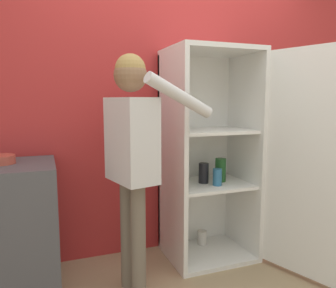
% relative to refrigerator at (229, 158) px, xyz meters
% --- Properties ---
extents(wall_back, '(7.00, 0.06, 2.55)m').
position_rel_refrigerator_xyz_m(wall_back, '(-0.32, 0.43, 0.44)').
color(wall_back, '#B72D2D').
rests_on(wall_back, ground_plane).
extents(refrigerator, '(0.96, 1.21, 1.69)m').
position_rel_refrigerator_xyz_m(refrigerator, '(0.00, 0.00, 0.00)').
color(refrigerator, white).
rests_on(refrigerator, ground_plane).
extents(person, '(0.67, 0.49, 1.58)m').
position_rel_refrigerator_xyz_m(person, '(-0.83, -0.18, 0.18)').
color(person, '#726656').
rests_on(person, ground_plane).
extents(counter, '(0.63, 0.58, 0.88)m').
position_rel_refrigerator_xyz_m(counter, '(-1.62, 0.09, -0.40)').
color(counter, '#4C4C51').
rests_on(counter, ground_plane).
extents(bowl, '(0.18, 0.18, 0.06)m').
position_rel_refrigerator_xyz_m(bowl, '(-1.64, 0.12, 0.07)').
color(bowl, '#B24738').
rests_on(bowl, counter).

